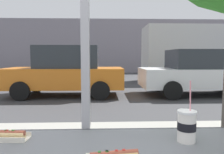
{
  "coord_description": "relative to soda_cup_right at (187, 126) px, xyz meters",
  "views": [
    {
      "loc": [
        0.11,
        -1.25,
        1.43
      ],
      "look_at": [
        0.26,
        2.74,
        1.06
      ],
      "focal_mm": 34.57,
      "sensor_mm": 36.0,
      "label": 1
    }
  ],
  "objects": [
    {
      "name": "ground_plane",
      "position": [
        -0.54,
        8.18,
        -1.08
      ],
      "size": [
        60.0,
        60.0,
        0.0
      ],
      "primitive_type": "plane",
      "color": "#38383A"
    },
    {
      "name": "building_facade_far",
      "position": [
        -0.54,
        19.34,
        1.37
      ],
      "size": [
        28.0,
        1.2,
        4.9
      ],
      "primitive_type": "cube",
      "color": "gray",
      "rests_on": "ground"
    },
    {
      "name": "soda_cup_right",
      "position": [
        0.0,
        0.0,
        0.0
      ],
      "size": [
        0.1,
        0.1,
        0.32
      ],
      "color": "white",
      "rests_on": "window_counter"
    },
    {
      "name": "hotdog_tray_far",
      "position": [
        -0.96,
        0.06,
        -0.06
      ],
      "size": [
        0.26,
        0.11,
        0.05
      ],
      "color": "silver",
      "rests_on": "window_counter"
    },
    {
      "name": "parked_car_orange",
      "position": [
        -1.83,
        6.94,
        -0.17
      ],
      "size": [
        4.25,
        1.92,
        1.84
      ],
      "color": "orange",
      "rests_on": "ground"
    },
    {
      "name": "parked_car_white",
      "position": [
        3.3,
        6.94,
        -0.21
      ],
      "size": [
        4.63,
        2.06,
        1.71
      ],
      "color": "silver",
      "rests_on": "ground"
    },
    {
      "name": "box_truck",
      "position": [
        5.37,
        11.31,
        0.64
      ],
      "size": [
        7.31,
        2.44,
        3.19
      ],
      "color": "beige",
      "rests_on": "ground"
    }
  ]
}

